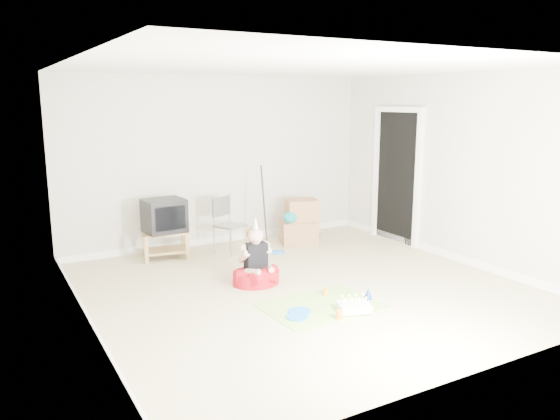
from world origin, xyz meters
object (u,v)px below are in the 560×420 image
folding_chair (230,225)px  seated_woman (256,269)px  cardboard_boxes (300,223)px  tv_stand (165,242)px  crt_tv (164,216)px  birthday_cake (354,308)px

folding_chair → seated_woman: 1.49m
cardboard_boxes → seated_woman: size_ratio=0.83×
seated_woman → tv_stand: bearing=111.3°
tv_stand → seated_woman: bearing=-68.7°
seated_woman → folding_chair: bearing=78.0°
seated_woman → crt_tv: bearing=111.3°
crt_tv → cardboard_boxes: size_ratio=0.78×
crt_tv → seated_woman: crt_tv is taller
crt_tv → seated_woman: size_ratio=0.65×
tv_stand → crt_tv: crt_tv is taller
folding_chair → birthday_cake: folding_chair is taller
tv_stand → folding_chair: 0.97m
folding_chair → birthday_cake: bearing=-86.0°
folding_chair → seated_woman: size_ratio=1.01×
crt_tv → folding_chair: crt_tv is taller
crt_tv → folding_chair: size_ratio=0.64×
cardboard_boxes → crt_tv: bearing=174.0°
folding_chair → cardboard_boxes: 1.18m
folding_chair → cardboard_boxes: (1.18, -0.04, -0.08)m
folding_chair → tv_stand: bearing=169.3°
birthday_cake → folding_chair: bearing=94.0°
seated_woman → cardboard_boxes: bearing=43.3°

